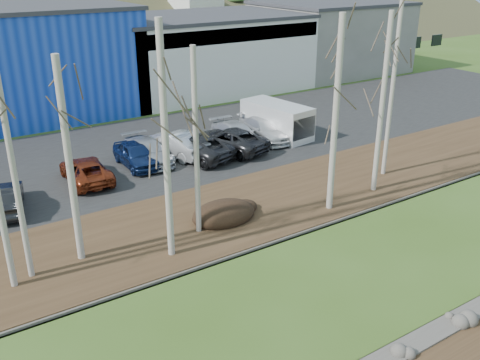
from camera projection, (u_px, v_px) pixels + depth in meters
dirt_strip at (451, 356)px, 16.81m from camera, size 80.00×1.80×0.03m
near_bank_rocks at (425, 339)px, 17.59m from camera, size 80.00×0.80×0.50m
river at (339, 281)px, 20.75m from camera, size 80.00×8.00×0.90m
far_bank_rocks at (275, 238)px, 23.91m from camera, size 80.00×0.80×0.46m
far_bank at (237, 210)px, 26.35m from camera, size 80.00×7.00×0.15m
parking_lot at (148, 151)px, 34.44m from camera, size 80.00×14.00×0.14m
building_white at (201, 52)px, 50.02m from camera, size 18.36×12.24×6.80m
building_grey at (329, 36)px, 58.06m from camera, size 14.28×12.24×7.30m
dirt_mound at (224, 213)px, 25.21m from camera, size 3.19×2.25×0.63m
birch_1 at (6, 130)px, 18.56m from camera, size 0.23×0.23×11.80m
birch_2 at (69, 164)px, 20.47m from camera, size 0.29×0.29×8.32m
birch_3 at (166, 146)px, 20.52m from camera, size 0.28×0.28×9.54m
birch_4 at (196, 144)px, 22.65m from camera, size 0.24×0.24×8.27m
birch_5 at (335, 117)px, 24.68m from camera, size 0.30×0.30×9.29m
birch_6 at (382, 106)px, 26.78m from camera, size 0.26×0.26×9.18m
birch_7 at (393, 80)px, 28.58m from camera, size 0.23×0.23×10.79m
car_1 at (7, 198)px, 25.91m from camera, size 2.29×4.27×1.34m
car_2 at (86, 171)px, 29.37m from camera, size 2.32×4.67×1.27m
car_3 at (148, 151)px, 32.20m from camera, size 2.02×4.74×1.36m
car_4 at (136, 155)px, 31.51m from camera, size 1.74×4.20×1.42m
car_5 at (174, 144)px, 33.11m from camera, size 3.00×5.04×1.57m
car_6 at (230, 139)px, 34.06m from camera, size 3.77×5.75×1.47m
car_7 at (265, 129)px, 36.18m from camera, size 2.23×4.98×1.42m
car_8 at (237, 135)px, 35.04m from camera, size 2.23×4.98×1.42m
car_9 at (195, 147)px, 32.77m from camera, size 3.77×5.75×1.47m
van_white at (279, 121)px, 36.58m from camera, size 2.80×5.42×2.27m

